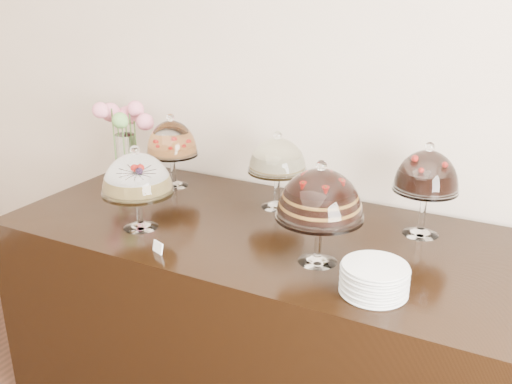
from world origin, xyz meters
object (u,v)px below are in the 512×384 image
at_px(cake_stand_fruit_tart, 172,142).
at_px(flower_vase, 124,129).
at_px(cake_stand_choco_layer, 320,198).
at_px(cake_stand_cheesecake, 277,159).
at_px(cake_stand_dark_choco, 427,175).
at_px(cake_stand_sugar_sponge, 137,177).
at_px(plate_stack, 374,279).
at_px(display_counter, 261,318).

distance_m(cake_stand_fruit_tart, flower_vase, 0.34).
bearing_deg(cake_stand_choco_layer, flower_vase, 159.31).
relative_size(cake_stand_cheesecake, flower_vase, 0.88).
height_order(cake_stand_cheesecake, cake_stand_dark_choco, cake_stand_dark_choco).
bearing_deg(flower_vase, cake_stand_cheesecake, -4.00).
bearing_deg(cake_stand_sugar_sponge, cake_stand_choco_layer, 3.96).
relative_size(cake_stand_sugar_sponge, plate_stack, 1.62).
xyz_separation_m(cake_stand_cheesecake, cake_stand_fruit_tart, (-0.60, 0.02, 0.00)).
bearing_deg(cake_stand_cheesecake, flower_vase, 176.00).
xyz_separation_m(cake_stand_choco_layer, flower_vase, (-1.32, 0.50, -0.01)).
bearing_deg(display_counter, flower_vase, 162.14).
relative_size(cake_stand_sugar_sponge, cake_stand_fruit_tart, 0.97).
distance_m(cake_stand_sugar_sponge, flower_vase, 0.76).
xyz_separation_m(display_counter, cake_stand_dark_choco, (0.62, 0.25, 0.71)).
bearing_deg(cake_stand_choco_layer, cake_stand_sugar_sponge, -176.04).
xyz_separation_m(display_counter, flower_vase, (-0.99, 0.32, 0.70)).
bearing_deg(cake_stand_sugar_sponge, display_counter, 26.80).
height_order(display_counter, plate_stack, plate_stack).
bearing_deg(cake_stand_fruit_tart, cake_stand_cheesecake, -1.73).
height_order(cake_stand_choco_layer, cake_stand_dark_choco, cake_stand_choco_layer).
height_order(cake_stand_fruit_tart, plate_stack, cake_stand_fruit_tart).
relative_size(cake_stand_choco_layer, flower_vase, 0.97).
relative_size(cake_stand_choco_layer, plate_stack, 1.77).
height_order(cake_stand_sugar_sponge, cake_stand_cheesecake, same).
xyz_separation_m(cake_stand_dark_choco, cake_stand_fruit_tart, (-1.26, 0.02, -0.02)).
bearing_deg(cake_stand_cheesecake, cake_stand_choco_layer, -48.85).
bearing_deg(cake_stand_fruit_tart, cake_stand_dark_choco, -0.81).
bearing_deg(cake_stand_choco_layer, cake_stand_cheesecake, 131.15).
bearing_deg(plate_stack, cake_stand_sugar_sponge, 175.93).
bearing_deg(cake_stand_fruit_tart, cake_stand_sugar_sponge, -69.96).
bearing_deg(display_counter, cake_stand_sugar_sponge, -153.20).
relative_size(display_counter, flower_vase, 5.34).
bearing_deg(plate_stack, cake_stand_fruit_tart, 154.80).
bearing_deg(cake_stand_cheesecake, cake_stand_dark_choco, 0.02).
height_order(flower_vase, plate_stack, flower_vase).
distance_m(display_counter, plate_stack, 0.83).
bearing_deg(cake_stand_cheesecake, plate_stack, -41.60).
bearing_deg(cake_stand_fruit_tart, flower_vase, 172.04).
height_order(display_counter, flower_vase, flower_vase).
bearing_deg(display_counter, cake_stand_fruit_tart, 157.30).
xyz_separation_m(cake_stand_fruit_tart, flower_vase, (-0.34, 0.05, 0.01)).
xyz_separation_m(cake_stand_sugar_sponge, cake_stand_cheesecake, (0.41, 0.49, 0.01)).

